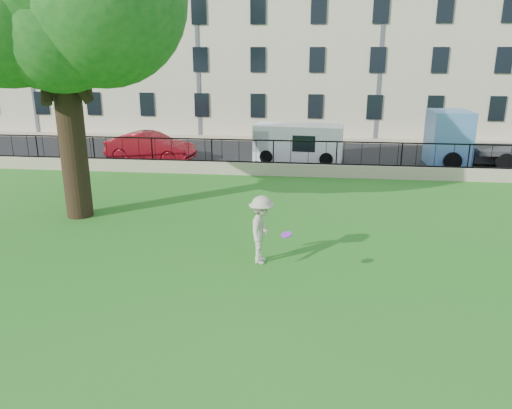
# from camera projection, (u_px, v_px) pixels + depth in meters

# --- Properties ---
(ground) EXTENTS (120.00, 120.00, 0.00)m
(ground) POSITION_uv_depth(u_px,v_px,m) (234.00, 286.00, 12.83)
(ground) COLOR #25761C
(ground) RESTS_ON ground
(retaining_wall) EXTENTS (50.00, 0.40, 0.60)m
(retaining_wall) POSITION_uv_depth(u_px,v_px,m) (273.00, 169.00, 24.12)
(retaining_wall) COLOR tan
(retaining_wall) RESTS_ON ground
(iron_railing) EXTENTS (50.00, 0.05, 1.13)m
(iron_railing) POSITION_uv_depth(u_px,v_px,m) (273.00, 152.00, 23.87)
(iron_railing) COLOR black
(iron_railing) RESTS_ON retaining_wall
(street) EXTENTS (60.00, 9.00, 0.01)m
(street) POSITION_uv_depth(u_px,v_px,m) (280.00, 156.00, 28.67)
(street) COLOR black
(street) RESTS_ON ground
(sidewalk) EXTENTS (60.00, 1.40, 0.12)m
(sidewalk) POSITION_uv_depth(u_px,v_px,m) (285.00, 139.00, 33.58)
(sidewalk) COLOR tan
(sidewalk) RESTS_ON ground
(building_row) EXTENTS (56.40, 10.40, 13.80)m
(building_row) POSITION_uv_depth(u_px,v_px,m) (291.00, 34.00, 36.92)
(building_row) COLOR beige
(building_row) RESTS_ON ground
(man) EXTENTS (0.83, 1.33, 1.97)m
(man) POSITION_uv_depth(u_px,v_px,m) (262.00, 230.00, 14.02)
(man) COLOR #BFB79B
(man) RESTS_ON ground
(frisbee) EXTENTS (0.29, 0.30, 0.12)m
(frisbee) POSITION_uv_depth(u_px,v_px,m) (286.00, 235.00, 12.51)
(frisbee) COLOR #9B26DA
(red_sedan) EXTENTS (4.94, 2.25, 1.57)m
(red_sedan) POSITION_uv_depth(u_px,v_px,m) (150.00, 147.00, 27.02)
(red_sedan) COLOR maroon
(red_sedan) RESTS_ON street
(white_van) EXTENTS (4.85, 2.27, 1.97)m
(white_van) POSITION_uv_depth(u_px,v_px,m) (298.00, 143.00, 27.02)
(white_van) COLOR white
(white_van) RESTS_ON street
(blue_truck) EXTENTS (6.81, 2.54, 2.84)m
(blue_truck) POSITION_uv_depth(u_px,v_px,m) (496.00, 139.00, 25.77)
(blue_truck) COLOR #5689C9
(blue_truck) RESTS_ON street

